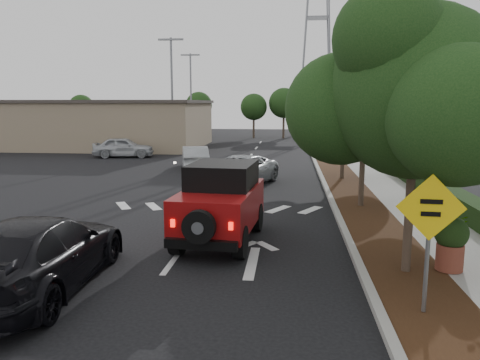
# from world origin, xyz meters

# --- Properties ---
(ground) EXTENTS (120.00, 120.00, 0.00)m
(ground) POSITION_xyz_m (0.00, 0.00, 0.00)
(ground) COLOR black
(ground) RESTS_ON ground
(curb) EXTENTS (0.20, 70.00, 0.15)m
(curb) POSITION_xyz_m (4.60, 12.00, 0.07)
(curb) COLOR #9E9B93
(curb) RESTS_ON ground
(planting_strip) EXTENTS (1.80, 70.00, 0.12)m
(planting_strip) POSITION_xyz_m (5.60, 12.00, 0.06)
(planting_strip) COLOR black
(planting_strip) RESTS_ON ground
(sidewalk) EXTENTS (2.00, 70.00, 0.12)m
(sidewalk) POSITION_xyz_m (7.50, 12.00, 0.06)
(sidewalk) COLOR gray
(sidewalk) RESTS_ON ground
(hedge) EXTENTS (0.80, 70.00, 0.80)m
(hedge) POSITION_xyz_m (8.90, 12.00, 0.40)
(hedge) COLOR black
(hedge) RESTS_ON ground
(commercial_building) EXTENTS (22.00, 12.00, 4.00)m
(commercial_building) POSITION_xyz_m (-16.00, 30.00, 2.00)
(commercial_building) COLOR gray
(commercial_building) RESTS_ON ground
(transmission_tower) EXTENTS (7.00, 4.00, 28.00)m
(transmission_tower) POSITION_xyz_m (6.00, 48.00, 0.00)
(transmission_tower) COLOR slate
(transmission_tower) RESTS_ON ground
(street_tree_near) EXTENTS (3.80, 3.80, 5.92)m
(street_tree_near) POSITION_xyz_m (5.60, -0.50, 0.00)
(street_tree_near) COLOR black
(street_tree_near) RESTS_ON ground
(street_tree_mid) EXTENTS (3.20, 3.20, 5.32)m
(street_tree_mid) POSITION_xyz_m (5.60, 6.50, 0.00)
(street_tree_mid) COLOR black
(street_tree_mid) RESTS_ON ground
(street_tree_far) EXTENTS (3.40, 3.40, 5.62)m
(street_tree_far) POSITION_xyz_m (5.60, 13.00, 0.00)
(street_tree_far) COLOR black
(street_tree_far) RESTS_ON ground
(light_pole_a) EXTENTS (2.00, 0.22, 9.00)m
(light_pole_a) POSITION_xyz_m (-6.50, 26.00, 0.00)
(light_pole_a) COLOR slate
(light_pole_a) RESTS_ON ground
(light_pole_b) EXTENTS (2.00, 0.22, 9.00)m
(light_pole_b) POSITION_xyz_m (-7.50, 38.00, 0.00)
(light_pole_b) COLOR slate
(light_pole_b) RESTS_ON ground
(red_jeep) EXTENTS (2.27, 4.49, 2.24)m
(red_jeep) POSITION_xyz_m (0.97, 1.92, 1.14)
(red_jeep) COLOR black
(red_jeep) RESTS_ON ground
(silver_suv_ahead) EXTENTS (3.98, 5.59, 1.42)m
(silver_suv_ahead) POSITION_xyz_m (0.50, 11.10, 0.71)
(silver_suv_ahead) COLOR #ACAFB3
(silver_suv_ahead) RESTS_ON ground
(black_suv_oncoming) EXTENTS (2.43, 5.59, 1.60)m
(black_suv_oncoming) POSITION_xyz_m (-2.39, -2.15, 0.80)
(black_suv_oncoming) COLOR black
(black_suv_oncoming) RESTS_ON ground
(silver_sedan_oncoming) EXTENTS (2.47, 4.45, 1.39)m
(silver_sedan_oncoming) POSITION_xyz_m (-2.76, 16.38, 0.69)
(silver_sedan_oncoming) COLOR #9B9FA2
(silver_sedan_oncoming) RESTS_ON ground
(parked_suv) EXTENTS (4.57, 2.45, 1.48)m
(parked_suv) POSITION_xyz_m (-9.19, 21.89, 0.74)
(parked_suv) COLOR #B1B5B9
(parked_suv) RESTS_ON ground
(speed_hump_sign) EXTENTS (1.21, 0.13, 2.58)m
(speed_hump_sign) POSITION_xyz_m (5.40, -2.72, 1.79)
(speed_hump_sign) COLOR slate
(speed_hump_sign) RESTS_ON ground
(terracotta_planter) EXTENTS (0.76, 0.76, 1.33)m
(terracotta_planter) POSITION_xyz_m (6.60, -0.37, 0.90)
(terracotta_planter) COLOR brown
(terracotta_planter) RESTS_ON ground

